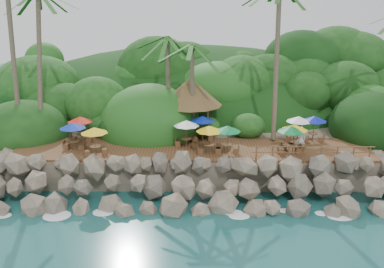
{
  "coord_description": "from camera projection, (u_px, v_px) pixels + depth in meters",
  "views": [
    {
      "loc": [
        0.23,
        -22.5,
        12.32
      ],
      "look_at": [
        0.0,
        6.0,
        3.4
      ],
      "focal_mm": 38.22,
      "sensor_mm": 36.0,
      "label": 1
    }
  ],
  "objects": [
    {
      "name": "railing",
      "position": [
        313.0,
        152.0,
        27.71
      ],
      "size": [
        8.3,
        0.1,
        1.0
      ],
      "color": "brown",
      "rests_on": "terrace"
    },
    {
      "name": "terrace",
      "position": [
        192.0,
        149.0,
        30.22
      ],
      "size": [
        26.0,
        5.0,
        0.2
      ],
      "primitive_type": "cube",
      "color": "brown",
      "rests_on": "land_base"
    },
    {
      "name": "jungle_foliage",
      "position": [
        193.0,
        140.0,
        39.47
      ],
      "size": [
        44.0,
        16.0,
        12.0
      ],
      "primitive_type": null,
      "color": "#143811",
      "rests_on": "ground"
    },
    {
      "name": "waiter",
      "position": [
        300.0,
        139.0,
        29.28
      ],
      "size": [
        0.78,
        0.62,
        1.86
      ],
      "primitive_type": "imported",
      "rotation": [
        0.0,
        0.0,
        2.86
      ],
      "color": "white",
      "rests_on": "terrace"
    },
    {
      "name": "jungle_hill",
      "position": [
        193.0,
        117.0,
        47.58
      ],
      "size": [
        44.8,
        28.0,
        15.4
      ],
      "primitive_type": "ellipsoid",
      "color": "#143811",
      "rests_on": "ground"
    },
    {
      "name": "seawall",
      "position": [
        192.0,
        185.0,
        26.72
      ],
      "size": [
        29.0,
        4.0,
        2.3
      ],
      "primitive_type": null,
      "color": "gray",
      "rests_on": "ground"
    },
    {
      "name": "land_base",
      "position": [
        193.0,
        126.0,
        40.11
      ],
      "size": [
        32.0,
        25.2,
        2.1
      ],
      "primitive_type": "cube",
      "color": "gray",
      "rests_on": "ground"
    },
    {
      "name": "palms",
      "position": [
        179.0,
        7.0,
        30.02
      ],
      "size": [
        34.93,
        6.94,
        13.68
      ],
      "color": "brown",
      "rests_on": "ground"
    },
    {
      "name": "palapa",
      "position": [
        190.0,
        91.0,
        32.79
      ],
      "size": [
        5.2,
        5.2,
        4.6
      ],
      "color": "brown",
      "rests_on": "ground"
    },
    {
      "name": "foam_line",
      "position": [
        191.0,
        213.0,
        25.43
      ],
      "size": [
        25.2,
        0.8,
        0.06
      ],
      "color": "white",
      "rests_on": "ground"
    },
    {
      "name": "dining_clusters",
      "position": [
        207.0,
        126.0,
        29.66
      ],
      "size": [
        19.81,
        5.11,
        2.07
      ],
      "color": "brown",
      "rests_on": "terrace"
    },
    {
      "name": "ground",
      "position": [
        191.0,
        216.0,
        25.15
      ],
      "size": [
        140.0,
        140.0,
        0.0
      ],
      "primitive_type": "plane",
      "color": "#19514F",
      "rests_on": "ground"
    }
  ]
}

